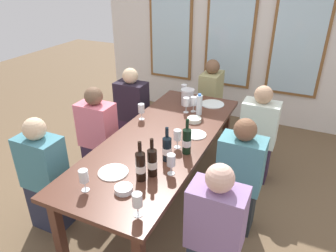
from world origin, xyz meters
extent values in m
plane|color=brown|center=(0.00, 0.00, 0.00)|extent=(12.00, 12.00, 0.00)
cube|color=silver|center=(0.00, 2.35, 1.45)|extent=(4.10, 0.06, 2.90)
cube|color=brown|center=(-0.95, 2.30, 1.45)|extent=(0.72, 0.03, 1.88)
cube|color=silver|center=(-0.95, 2.29, 1.45)|extent=(0.64, 0.01, 1.80)
cube|color=brown|center=(0.00, 2.30, 1.45)|extent=(0.72, 0.03, 1.88)
cube|color=silver|center=(0.00, 2.29, 1.45)|extent=(0.64, 0.01, 1.80)
cube|color=brown|center=(0.95, 2.30, 1.45)|extent=(0.72, 0.03, 1.88)
cube|color=silver|center=(0.95, 2.29, 1.45)|extent=(0.64, 0.01, 1.80)
cube|color=#552F22|center=(0.00, 0.00, 0.72)|extent=(0.90, 2.36, 0.04)
cube|color=#552F22|center=(-0.36, -1.09, 0.35)|extent=(0.07, 0.07, 0.70)
cube|color=#552F22|center=(-0.36, 1.09, 0.35)|extent=(0.07, 0.07, 0.70)
cube|color=#552F22|center=(0.36, 1.09, 0.35)|extent=(0.07, 0.07, 0.70)
cylinder|color=white|center=(0.28, 0.18, 0.74)|extent=(0.21, 0.21, 0.01)
cylinder|color=white|center=(-0.09, -0.68, 0.74)|extent=(0.24, 0.24, 0.01)
cylinder|color=white|center=(0.20, 0.96, 0.74)|extent=(0.27, 0.27, 0.01)
cylinder|color=silver|center=(-0.07, 0.83, 0.82)|extent=(0.14, 0.14, 0.17)
cylinder|color=silver|center=(-0.07, 0.83, 0.92)|extent=(0.16, 0.16, 0.02)
cylinder|color=black|center=(0.15, -0.66, 0.86)|extent=(0.08, 0.07, 0.23)
cone|color=black|center=(0.15, -0.66, 0.98)|extent=(0.08, 0.07, 0.02)
cylinder|color=black|center=(0.15, -0.66, 1.03)|extent=(0.03, 0.03, 0.08)
cylinder|color=silver|center=(0.15, -0.66, 0.84)|extent=(0.08, 0.08, 0.06)
cylinder|color=black|center=(0.21, -0.33, 0.84)|extent=(0.07, 0.07, 0.21)
cone|color=black|center=(0.21, -0.33, 0.96)|extent=(0.07, 0.07, 0.02)
cylinder|color=black|center=(0.21, -0.33, 1.01)|extent=(0.03, 0.03, 0.08)
cylinder|color=white|center=(0.21, -0.33, 0.83)|extent=(0.08, 0.08, 0.06)
cylinder|color=black|center=(0.32, -0.16, 0.85)|extent=(0.07, 0.08, 0.23)
cone|color=black|center=(0.32, -0.16, 0.98)|extent=(0.07, 0.08, 0.02)
cylinder|color=black|center=(0.32, -0.16, 1.03)|extent=(0.03, 0.03, 0.08)
cylinder|color=silver|center=(0.32, -0.16, 0.84)|extent=(0.08, 0.08, 0.06)
cylinder|color=black|center=(0.20, -0.57, 0.85)|extent=(0.08, 0.07, 0.22)
cone|color=black|center=(0.20, -0.57, 0.97)|extent=(0.08, 0.07, 0.02)
cylinder|color=black|center=(0.20, -0.57, 1.02)|extent=(0.03, 0.03, 0.08)
cylinder|color=silver|center=(0.20, -0.57, 0.84)|extent=(0.08, 0.08, 0.06)
cylinder|color=white|center=(0.16, 0.44, 0.76)|extent=(0.15, 0.15, 0.04)
cylinder|color=white|center=(0.11, -0.84, 0.76)|extent=(0.13, 0.13, 0.04)
cylinder|color=white|center=(0.15, 0.63, 0.85)|extent=(0.06, 0.06, 0.22)
cylinder|color=blue|center=(0.15, 0.63, 0.97)|extent=(0.04, 0.04, 0.02)
cylinder|color=white|center=(-0.16, -0.94, 0.74)|extent=(0.06, 0.06, 0.00)
cylinder|color=white|center=(-0.16, -0.94, 0.78)|extent=(0.01, 0.01, 0.07)
cylinder|color=white|center=(-0.16, -0.94, 0.87)|extent=(0.07, 0.07, 0.09)
cylinder|color=#590C19|center=(-0.16, -0.94, 0.83)|extent=(0.06, 0.06, 0.03)
cylinder|color=white|center=(0.00, 0.62, 0.74)|extent=(0.06, 0.06, 0.00)
cylinder|color=white|center=(0.00, 0.62, 0.78)|extent=(0.01, 0.01, 0.07)
cylinder|color=white|center=(0.00, 0.62, 0.87)|extent=(0.07, 0.07, 0.09)
cylinder|color=beige|center=(0.00, 0.62, 0.84)|extent=(0.06, 0.06, 0.03)
cylinder|color=white|center=(0.32, -0.50, 0.74)|extent=(0.06, 0.06, 0.00)
cylinder|color=white|center=(0.32, -0.50, 0.78)|extent=(0.01, 0.01, 0.07)
cylinder|color=white|center=(0.32, -0.50, 0.87)|extent=(0.07, 0.07, 0.09)
cylinder|color=beige|center=(0.32, -0.50, 0.84)|extent=(0.06, 0.06, 0.03)
cylinder|color=white|center=(0.32, -1.01, 0.74)|extent=(0.06, 0.06, 0.00)
cylinder|color=white|center=(0.32, -1.01, 0.78)|extent=(0.01, 0.01, 0.07)
cylinder|color=white|center=(0.32, -1.01, 0.87)|extent=(0.07, 0.07, 0.09)
cylinder|color=beige|center=(0.32, -1.01, 0.84)|extent=(0.06, 0.06, 0.04)
cylinder|color=white|center=(0.21, -0.11, 0.74)|extent=(0.06, 0.06, 0.00)
cylinder|color=white|center=(0.21, -0.11, 0.78)|extent=(0.01, 0.01, 0.07)
cylinder|color=white|center=(0.21, -0.11, 0.87)|extent=(0.07, 0.07, 0.09)
cylinder|color=#590C19|center=(0.21, -0.11, 0.83)|extent=(0.06, 0.06, 0.03)
cylinder|color=white|center=(-0.18, 1.00, 0.74)|extent=(0.06, 0.06, 0.00)
cylinder|color=white|center=(-0.18, 1.00, 0.78)|extent=(0.01, 0.01, 0.07)
cylinder|color=white|center=(-0.18, 1.00, 0.87)|extent=(0.07, 0.07, 0.09)
cylinder|color=maroon|center=(-0.18, 1.00, 0.84)|extent=(0.06, 0.06, 0.04)
cylinder|color=white|center=(-0.36, 0.26, 0.74)|extent=(0.06, 0.06, 0.00)
cylinder|color=white|center=(-0.36, 0.26, 0.78)|extent=(0.01, 0.01, 0.07)
cylinder|color=white|center=(-0.36, 0.26, 0.87)|extent=(0.07, 0.07, 0.09)
cylinder|color=white|center=(0.06, 0.68, 0.74)|extent=(0.06, 0.06, 0.00)
cylinder|color=white|center=(0.06, 0.68, 0.78)|extent=(0.01, 0.01, 0.07)
cylinder|color=white|center=(0.06, 0.68, 0.87)|extent=(0.07, 0.07, 0.09)
cube|color=#352138|center=(-0.78, 0.75, 0.23)|extent=(0.32, 0.24, 0.45)
cube|color=black|center=(-0.78, 0.75, 0.69)|extent=(0.38, 0.24, 0.48)
sphere|color=beige|center=(-0.78, 0.75, 1.02)|extent=(0.19, 0.19, 0.19)
cube|color=#34243A|center=(0.78, 0.80, 0.23)|extent=(0.32, 0.24, 0.45)
cube|color=silver|center=(0.78, 0.80, 0.69)|extent=(0.38, 0.24, 0.48)
sphere|color=tan|center=(0.78, 0.80, 1.02)|extent=(0.19, 0.19, 0.19)
cube|color=#362139|center=(-0.78, 0.03, 0.23)|extent=(0.32, 0.24, 0.45)
cube|color=pink|center=(-0.78, 0.03, 0.69)|extent=(0.38, 0.24, 0.48)
sphere|color=brown|center=(-0.78, 0.03, 1.02)|extent=(0.19, 0.19, 0.19)
cube|color=#23292C|center=(0.78, -0.05, 0.23)|extent=(0.32, 0.24, 0.45)
cube|color=teal|center=(0.78, -0.05, 0.69)|extent=(0.38, 0.24, 0.48)
sphere|color=brown|center=(0.78, -0.05, 1.02)|extent=(0.19, 0.19, 0.19)
cube|color=#292C41|center=(-0.78, -0.75, 0.23)|extent=(0.32, 0.24, 0.45)
cube|color=teal|center=(-0.78, -0.75, 0.69)|extent=(0.38, 0.24, 0.48)
sphere|color=beige|center=(-0.78, -0.75, 1.02)|extent=(0.19, 0.19, 0.19)
cube|color=#9472A8|center=(0.78, -0.76, 0.69)|extent=(0.38, 0.24, 0.48)
sphere|color=beige|center=(0.78, -0.76, 1.02)|extent=(0.19, 0.19, 0.19)
cube|color=#392E2E|center=(0.00, 1.53, 0.23)|extent=(0.24, 0.32, 0.45)
cube|color=tan|center=(0.00, 1.53, 0.69)|extent=(0.24, 0.38, 0.48)
sphere|color=brown|center=(0.00, 1.53, 1.02)|extent=(0.19, 0.19, 0.19)
camera|label=1|loc=(1.16, -2.35, 2.20)|focal=33.76mm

